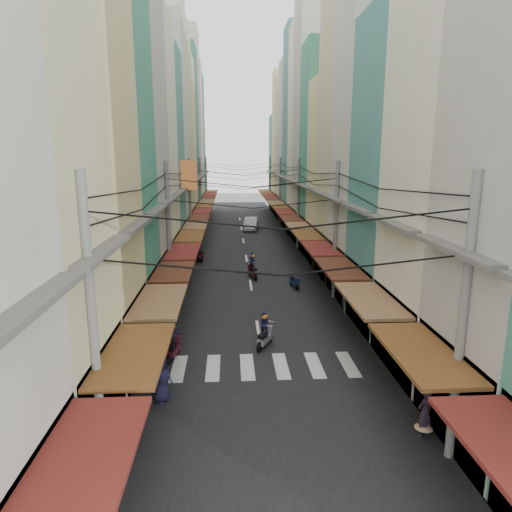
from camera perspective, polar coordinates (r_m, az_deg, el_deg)
name	(u,v)px	position (r m, az deg, el deg)	size (l,w,h in m)	color
ground	(256,316)	(24.83, -0.02, -7.55)	(160.00, 160.00, 0.00)	slate
road	(244,245)	(44.12, -1.51, 1.43)	(10.00, 80.00, 0.02)	black
sidewalk_left	(176,245)	(44.40, -9.92, 1.34)	(3.00, 80.00, 0.06)	slate
sidewalk_right	(311,244)	(44.79, 6.84, 1.54)	(3.00, 80.00, 0.06)	slate
crosswalk	(264,366)	(19.30, 1.03, -13.61)	(7.55, 2.40, 0.01)	silver
building_row_left	(150,139)	(40.39, -13.08, 14.02)	(7.80, 67.67, 23.70)	beige
building_row_right	(337,144)	(40.79, 10.09, 13.62)	(7.80, 68.98, 22.59)	#3F8C73
utility_poles	(245,178)	(38.36, -1.32, 9.66)	(10.20, 66.13, 8.20)	gray
white_car	(251,230)	(52.86, -0.62, 3.29)	(5.01, 1.97, 1.77)	#BCBDC1
bicycle	(384,305)	(27.55, 15.67, -5.97)	(0.57, 1.53, 1.05)	black
moving_scooters	(235,290)	(27.68, -2.60, -4.29)	(6.99, 20.30, 1.85)	black
parked_scooters	(336,328)	(22.26, 9.92, -8.86)	(13.28, 14.12, 1.00)	black
pedestrians	(182,288)	(26.64, -9.19, -3.99)	(12.17, 24.11, 2.13)	#281E29
market_umbrella	(415,320)	(19.73, 19.27, -7.50)	(2.16, 2.16, 2.28)	#B2B2B7
traffic_sign	(346,283)	(24.74, 11.16, -3.29)	(0.10, 0.57, 2.62)	gray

